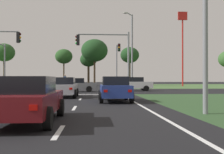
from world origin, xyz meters
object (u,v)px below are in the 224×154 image
Objects in this scene: traffic_signal_near_right at (109,51)px; street_lamp_near at (205,1)px; car_blue_third at (115,89)px; traffic_signal_far_right at (117,58)px; traffic_signal_far_left at (0,57)px; treeline_fifth at (88,60)px; street_lamp_second at (131,48)px; fastfood_pole_sign at (183,33)px; car_maroon_near at (27,99)px; treeline_fourth at (94,51)px; treeline_sixth at (130,55)px; treeline_third at (64,57)px; car_beige_second at (55,82)px; car_teal_fifth at (49,83)px; car_silver_eighth at (64,87)px; car_white_sixth at (133,84)px; treeline_second at (4,53)px; pedestrian_at_median at (65,80)px; car_navy_seventh at (59,82)px.

street_lamp_near is at bearing -78.15° from traffic_signal_near_right.
car_blue_third is 20.49m from traffic_signal_far_right.
treeline_fifth is (10.90, 24.39, 1.32)m from traffic_signal_far_left.
street_lamp_near is at bearing -89.51° from street_lamp_second.
car_maroon_near is at bearing -113.62° from fastfood_pole_sign.
treeline_fourth reaches higher than treeline_sixth.
street_lamp_near is 52.13m from treeline_third.
street_lamp_second is 26.43m from treeline_sixth.
car_blue_third is at bearing 103.94° from car_beige_second.
car_maroon_near is 1.10× the size of car_teal_fifth.
car_beige_second is at bearing 96.51° from car_maroon_near.
car_silver_eighth is 41.10m from treeline_third.
treeline_third reaches higher than traffic_signal_far_left.
fastfood_pole_sign is (12.70, 20.99, 9.46)m from car_white_sixth.
car_teal_fifth is 0.43× the size of treeline_fourth.
car_beige_second is 33.53m from car_blue_third.
treeline_fifth is at bearing 94.04° from traffic_signal_near_right.
treeline_fourth reaches higher than treeline_third.
street_lamp_second is (-0.18, 20.78, 0.40)m from street_lamp_near.
treeline_fourth is at bearing 61.12° from traffic_signal_far_left.
car_blue_third is at bearing -65.19° from treeline_second.
traffic_signal_near_right is (-1.78, -11.83, -0.20)m from traffic_signal_far_right.
car_maroon_near is 50.11m from treeline_sixth.
fastfood_pole_sign is at bearing -18.41° from treeline_fourth.
car_maroon_near is 0.57× the size of street_lamp_near.
traffic_signal_far_left is at bearing 124.22° from car_blue_third.
car_silver_eighth is at bearing 99.08° from car_beige_second.
traffic_signal_far_left is 0.76× the size of street_lamp_near.
car_blue_third is at bearing 67.35° from car_maroon_near.
car_maroon_near is 55.67m from treeline_second.
car_teal_fifth reaches higher than car_maroon_near.
traffic_signal_far_left is 0.76× the size of treeline_sixth.
car_silver_eighth is at bearing -121.36° from fastfood_pole_sign.
car_white_sixth is at bearing -79.00° from treeline_fifth.
treeline_sixth is (-9.71, 4.64, -3.94)m from fastfood_pole_sign.
car_teal_fifth is 0.53× the size of treeline_third.
treeline_second is (-7.21, 24.82, 2.82)m from traffic_signal_far_left.
traffic_signal_far_left is at bearing -118.88° from treeline_fourth.
car_teal_fifth is 0.68× the size of traffic_signal_far_left.
pedestrian_at_median is 19.60m from treeline_sixth.
car_teal_fifth is 0.97× the size of car_silver_eighth.
treeline_fifth is (-1.29, 2.28, -1.79)m from treeline_fourth.
treeline_fifth is (5.62, 6.08, 4.79)m from car_navy_seventh.
car_beige_second is 28.80m from car_silver_eighth.
car_teal_fifth is 0.52× the size of treeline_sixth.
car_blue_third is 26.51m from pedestrian_at_median.
car_navy_seventh is 15.43m from treeline_second.
treeline_second is at bearing -27.54° from car_navy_seventh.
street_lamp_near is 44.58m from fastfood_pole_sign.
street_lamp_second is at bearing -81.40° from treeline_fourth.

